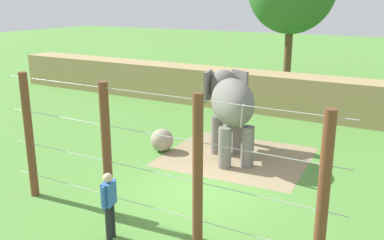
# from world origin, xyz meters

# --- Properties ---
(ground_plane) EXTENTS (120.00, 120.00, 0.00)m
(ground_plane) POSITION_xyz_m (0.00, 0.00, 0.00)
(ground_plane) COLOR #518938
(dirt_patch) EXTENTS (5.27, 4.75, 0.01)m
(dirt_patch) POSITION_xyz_m (-0.24, 3.31, 0.00)
(dirt_patch) COLOR #937F5B
(dirt_patch) RESTS_ON ground
(embankment_wall) EXTENTS (36.00, 1.80, 1.94)m
(embankment_wall) POSITION_xyz_m (0.00, 10.14, 0.97)
(embankment_wall) COLOR tan
(embankment_wall) RESTS_ON ground
(elephant) EXTENTS (3.08, 3.52, 2.96)m
(elephant) POSITION_xyz_m (-0.50, 3.22, 1.96)
(elephant) COLOR slate
(elephant) RESTS_ON ground
(enrichment_ball) EXTENTS (0.85, 0.85, 0.85)m
(enrichment_ball) POSITION_xyz_m (-2.93, 2.49, 0.43)
(enrichment_ball) COLOR gray
(enrichment_ball) RESTS_ON ground
(cable_fence) EXTENTS (9.14, 0.24, 3.62)m
(cable_fence) POSITION_xyz_m (0.02, -2.49, 1.81)
(cable_fence) COLOR brown
(cable_fence) RESTS_ON ground
(zookeeper) EXTENTS (0.28, 0.58, 1.67)m
(zookeeper) POSITION_xyz_m (-0.61, -3.23, 0.93)
(zookeeper) COLOR #232328
(zookeeper) RESTS_ON ground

